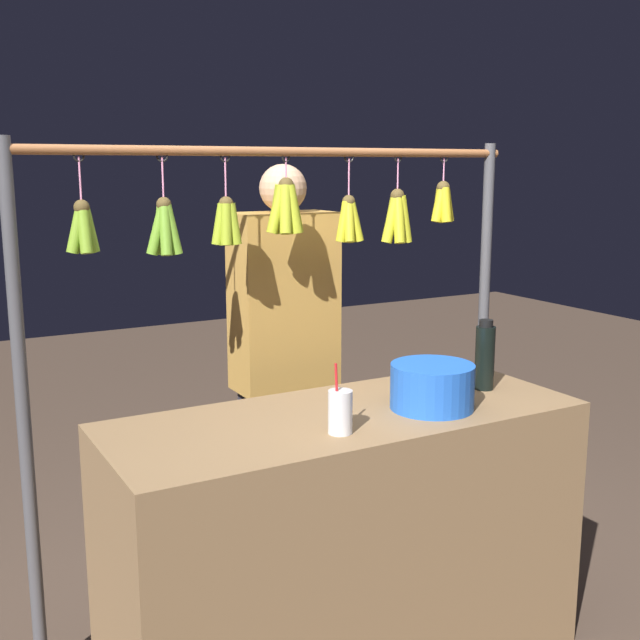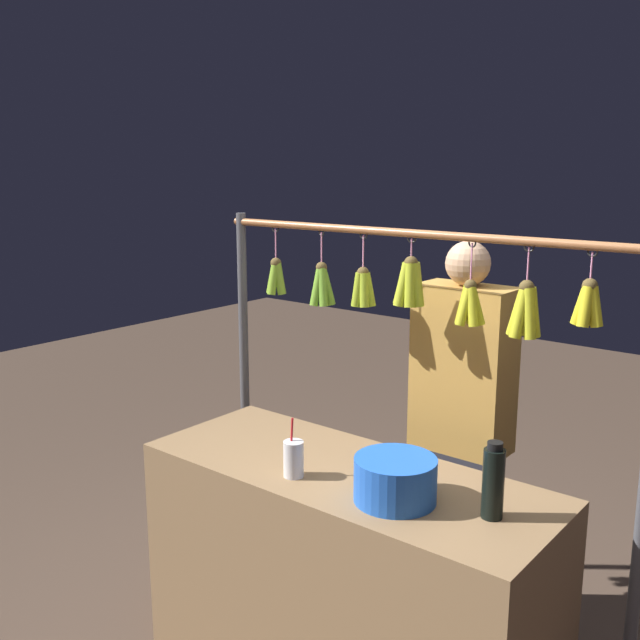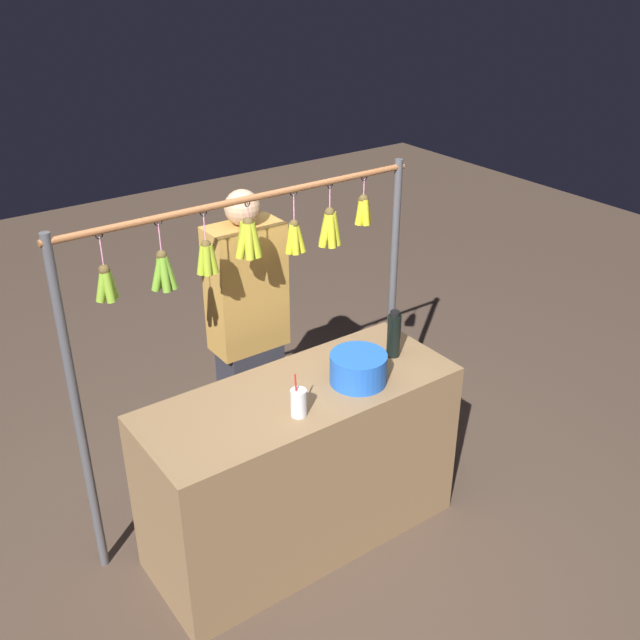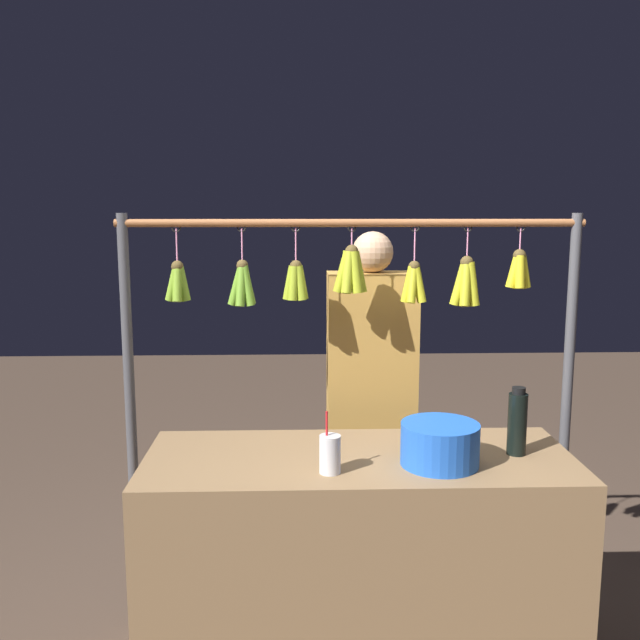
{
  "view_description": "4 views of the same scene",
  "coord_description": "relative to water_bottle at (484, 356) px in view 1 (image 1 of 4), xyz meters",
  "views": [
    {
      "loc": [
        1.27,
        2.11,
        1.69
      ],
      "look_at": [
        0.09,
        0.0,
        1.22
      ],
      "focal_mm": 44.46,
      "sensor_mm": 36.0,
      "label": 1
    },
    {
      "loc": [
        -1.5,
        2.01,
        2.0
      ],
      "look_at": [
        0.12,
        0.0,
        1.45
      ],
      "focal_mm": 41.06,
      "sensor_mm": 36.0,
      "label": 2
    },
    {
      "loc": [
        1.63,
        2.44,
        2.81
      ],
      "look_at": [
        -0.12,
        0.0,
        1.24
      ],
      "focal_mm": 41.3,
      "sensor_mm": 36.0,
      "label": 3
    },
    {
      "loc": [
        0.22,
        2.39,
        1.79
      ],
      "look_at": [
        0.14,
        0.0,
        1.4
      ],
      "focal_mm": 38.57,
      "sensor_mm": 36.0,
      "label": 4
    }
  ],
  "objects": [
    {
      "name": "blue_bucket",
      "position": [
        0.3,
        0.1,
        -0.05
      ],
      "size": [
        0.28,
        0.28,
        0.15
      ],
      "primitive_type": "cylinder",
      "color": "blue",
      "rests_on": "market_counter"
    },
    {
      "name": "vendor_person",
      "position": [
        0.46,
        -0.66,
        -0.18
      ],
      "size": [
        0.4,
        0.22,
        1.69
      ],
      "color": "#2D2D38",
      "rests_on": "ground"
    },
    {
      "name": "water_bottle",
      "position": [
        0.0,
        0.0,
        0.0
      ],
      "size": [
        0.07,
        0.07,
        0.25
      ],
      "color": "black",
      "rests_on": "market_counter"
    },
    {
      "name": "display_rack",
      "position": [
        0.56,
        -0.41,
        0.28
      ],
      "size": [
        1.91,
        0.13,
        1.78
      ],
      "color": "#4C4C51",
      "rests_on": "ground"
    },
    {
      "name": "drink_cup",
      "position": [
        0.69,
        0.16,
        -0.05
      ],
      "size": [
        0.07,
        0.07,
        0.22
      ],
      "color": "silver",
      "rests_on": "market_counter"
    },
    {
      "name": "market_counter",
      "position": [
        0.58,
        0.0,
        -0.57
      ],
      "size": [
        1.57,
        0.61,
        0.9
      ],
      "primitive_type": "cube",
      "color": "olive",
      "rests_on": "ground"
    }
  ]
}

